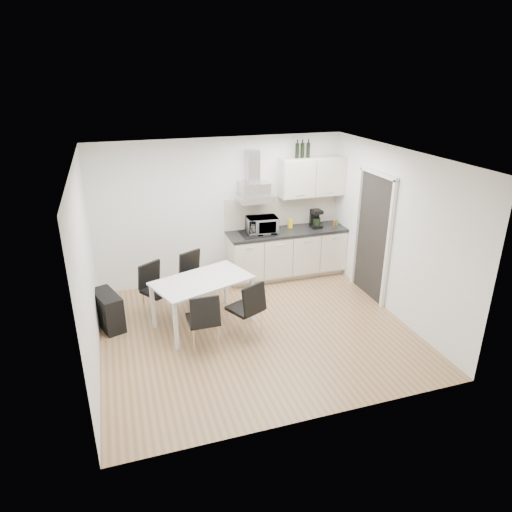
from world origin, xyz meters
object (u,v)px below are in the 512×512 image
at_px(chair_near_right, 245,309).
at_px(guitar_amp, 108,310).
at_px(kitchenette, 288,234).
at_px(chair_far_right, 198,279).
at_px(chair_near_left, 203,320).
at_px(chair_far_left, 159,291).
at_px(dining_table, 202,284).
at_px(floor_speaker, 215,274).

relative_size(chair_near_right, guitar_amp, 1.22).
distance_m(kitchenette, chair_far_right, 1.97).
bearing_deg(kitchenette, chair_far_right, -161.96).
bearing_deg(chair_far_right, kitchenette, 171.46).
xyz_separation_m(chair_far_right, chair_near_left, (-0.19, -1.35, 0.00)).
xyz_separation_m(chair_far_left, chair_near_right, (1.12, -0.95, 0.00)).
xyz_separation_m(dining_table, chair_far_right, (0.06, 0.70, -0.23)).
height_order(kitchenette, floor_speaker, kitchenette).
distance_m(chair_near_right, floor_speaker, 2.01).
xyz_separation_m(kitchenette, floor_speaker, (-1.37, 0.17, -0.70)).
bearing_deg(chair_far_left, chair_far_right, 169.12).
distance_m(chair_near_left, guitar_amp, 1.62).
bearing_deg(chair_near_left, kitchenette, 43.95).
distance_m(dining_table, floor_speaker, 1.65).
distance_m(dining_table, guitar_amp, 1.49).
relative_size(dining_table, guitar_amp, 2.24).
bearing_deg(chair_near_right, dining_table, 108.77).
relative_size(kitchenette, guitar_amp, 3.51).
relative_size(dining_table, chair_near_right, 1.83).
height_order(guitar_amp, floor_speaker, guitar_amp).
xyz_separation_m(guitar_amp, floor_speaker, (1.91, 1.11, -0.14)).
relative_size(kitchenette, chair_near_left, 2.86).
bearing_deg(chair_near_right, chair_far_right, 84.63).
xyz_separation_m(dining_table, chair_near_right, (0.51, -0.52, -0.23)).
xyz_separation_m(chair_near_left, chair_near_right, (0.64, 0.13, 0.00)).
relative_size(chair_near_left, floor_speaker, 3.25).
relative_size(chair_far_right, guitar_amp, 1.22).
xyz_separation_m(chair_far_left, chair_near_left, (0.48, -1.08, 0.00)).
relative_size(kitchenette, chair_far_right, 2.86).
bearing_deg(dining_table, chair_near_left, -121.47).
bearing_deg(floor_speaker, kitchenette, 5.08).
bearing_deg(guitar_amp, dining_table, -33.50).
bearing_deg(kitchenette, dining_table, -145.43).
height_order(chair_near_left, floor_speaker, chair_near_left).
xyz_separation_m(chair_far_left, guitar_amp, (-0.78, -0.07, -0.16)).
xyz_separation_m(kitchenette, chair_near_left, (-2.02, -1.95, -0.39)).
bearing_deg(chair_far_right, floor_speaker, -147.80).
xyz_separation_m(chair_near_right, floor_speaker, (0.01, 1.99, -0.30)).
height_order(dining_table, chair_far_right, chair_far_right).
distance_m(kitchenette, chair_near_right, 2.32).
bearing_deg(chair_far_left, kitchenette, 166.21).
relative_size(kitchenette, dining_table, 1.56).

